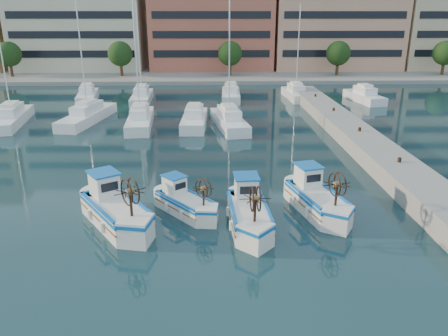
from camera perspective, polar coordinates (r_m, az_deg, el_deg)
ground at (r=22.89m, az=-3.65°, el=-7.18°), size 300.00×300.00×0.00m
quay at (r=32.41m, az=20.44°, el=0.86°), size 3.00×60.00×1.20m
waterfront at (r=85.92m, az=4.18°, el=19.92°), size 180.00×40.00×25.60m
yacht_marina at (r=49.19m, az=-6.11°, el=7.91°), size 42.22×23.59×11.50m
fishing_boat_a at (r=23.12m, az=-14.09°, el=-5.10°), size 4.42×5.16×3.17m
fishing_boat_b at (r=23.85m, az=-5.17°, el=-4.33°), size 3.57×3.85×2.42m
fishing_boat_c at (r=22.35m, az=3.24°, el=-5.57°), size 2.14×4.74×2.92m
fishing_boat_d at (r=24.41m, az=11.93°, el=-3.74°), size 2.97×4.85×2.93m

